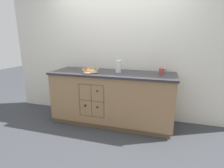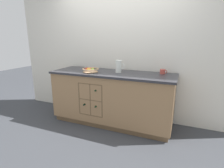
{
  "view_description": "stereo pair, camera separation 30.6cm",
  "coord_description": "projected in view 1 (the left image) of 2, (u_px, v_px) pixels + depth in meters",
  "views": [
    {
      "loc": [
        0.85,
        -2.84,
        1.5
      ],
      "look_at": [
        0.0,
        0.0,
        0.73
      ],
      "focal_mm": 28.0,
      "sensor_mm": 36.0,
      "label": 1
    },
    {
      "loc": [
        1.13,
        -2.74,
        1.5
      ],
      "look_at": [
        0.0,
        0.0,
        0.73
      ],
      "focal_mm": 28.0,
      "sensor_mm": 36.0,
      "label": 2
    }
  ],
  "objects": [
    {
      "name": "back_wall",
      "position": [
        118.0,
        51.0,
        3.3
      ],
      "size": [
        4.51,
        0.06,
        2.55
      ],
      "primitive_type": "cube",
      "color": "silver",
      "rests_on": "ground_plane"
    },
    {
      "name": "white_pitcher",
      "position": [
        119.0,
        66.0,
        2.98
      ],
      "size": [
        0.16,
        0.11,
        0.21
      ],
      "color": "silver",
      "rests_on": "kitchen_island"
    },
    {
      "name": "fruit_bowl",
      "position": [
        90.0,
        70.0,
        2.98
      ],
      "size": [
        0.29,
        0.29,
        0.08
      ],
      "color": "tan",
      "rests_on": "kitchen_island"
    },
    {
      "name": "ceramic_mug",
      "position": [
        162.0,
        71.0,
        2.97
      ],
      "size": [
        0.12,
        0.08,
        0.08
      ],
      "color": "#B7473D",
      "rests_on": "kitchen_island"
    },
    {
      "name": "kitchen_island",
      "position": [
        112.0,
        98.0,
        3.13
      ],
      "size": [
        2.15,
        0.72,
        0.94
      ],
      "color": "brown",
      "rests_on": "ground_plane"
    },
    {
      "name": "ground_plane",
      "position": [
        112.0,
        122.0,
        3.25
      ],
      "size": [
        14.0,
        14.0,
        0.0
      ],
      "primitive_type": "plane",
      "color": "#383A3F"
    }
  ]
}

